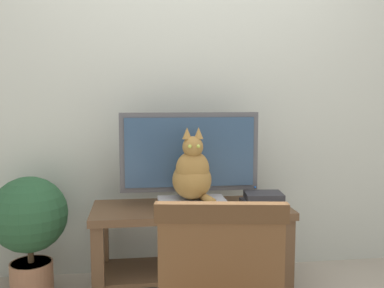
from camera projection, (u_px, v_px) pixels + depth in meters
back_wall at (193, 68)px, 2.98m from camera, size 7.00×0.12×2.80m
tv_stand at (191, 233)px, 2.66m from camera, size 1.19×0.48×0.54m
tv at (190, 155)px, 2.68m from camera, size 0.85×0.20×0.57m
media_box at (192, 204)px, 2.57m from camera, size 0.40×0.24×0.06m
cat at (192, 173)px, 2.53m from camera, size 0.23×0.30×0.43m
book_stack at (262, 199)px, 2.66m from camera, size 0.26×0.20×0.08m
potted_plant at (29, 223)px, 2.61m from camera, size 0.46×0.46×0.73m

